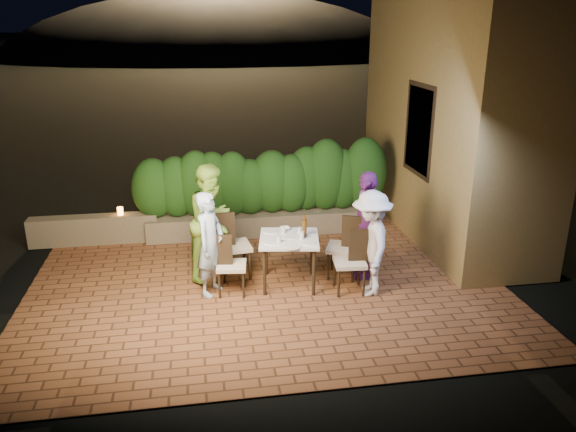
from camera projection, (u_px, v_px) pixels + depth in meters
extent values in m
plane|color=black|center=(268.00, 290.00, 8.30)|extent=(400.00, 400.00, 0.00)
cube|color=brown|center=(264.00, 279.00, 8.79)|extent=(7.00, 6.00, 0.15)
cube|color=olive|center=(454.00, 95.00, 9.89)|extent=(1.60, 5.00, 5.00)
cube|color=black|center=(421.00, 130.00, 9.47)|extent=(0.08, 1.00, 1.40)
cube|color=black|center=(420.00, 130.00, 9.47)|extent=(0.06, 1.15, 1.55)
cube|color=#706247|center=(262.00, 223.00, 10.40)|extent=(4.20, 0.55, 0.40)
cube|color=#706247|center=(94.00, 230.00, 9.92)|extent=(2.20, 0.30, 0.50)
ellipsoid|color=black|center=(219.00, 90.00, 65.81)|extent=(52.00, 40.00, 22.00)
cylinder|color=white|center=(272.00, 242.00, 8.01)|extent=(0.24, 0.24, 0.01)
cylinder|color=white|center=(271.00, 231.00, 8.41)|extent=(0.22, 0.22, 0.01)
cylinder|color=white|center=(308.00, 242.00, 8.00)|extent=(0.23, 0.23, 0.01)
cylinder|color=white|center=(307.00, 232.00, 8.39)|extent=(0.24, 0.24, 0.01)
cylinder|color=white|center=(288.00, 237.00, 8.20)|extent=(0.21, 0.21, 0.01)
cylinder|color=white|center=(293.00, 247.00, 7.85)|extent=(0.24, 0.24, 0.01)
cylinder|color=silver|center=(279.00, 239.00, 7.99)|extent=(0.06, 0.06, 0.10)
cylinder|color=silver|center=(283.00, 230.00, 8.34)|extent=(0.06, 0.06, 0.10)
cylinder|color=silver|center=(302.00, 236.00, 8.11)|extent=(0.07, 0.07, 0.11)
cylinder|color=silver|center=(300.00, 231.00, 8.31)|extent=(0.06, 0.06, 0.10)
imported|color=white|center=(285.00, 229.00, 8.49)|extent=(0.17, 0.17, 0.04)
imported|color=#9FB9CC|center=(210.00, 244.00, 7.93)|extent=(0.59, 0.66, 1.52)
imported|color=#8ABC3A|center=(212.00, 222.00, 8.42)|extent=(1.04, 1.09, 1.78)
imported|color=silver|center=(371.00, 243.00, 7.93)|extent=(0.69, 1.06, 1.54)
imported|color=#72297C|center=(367.00, 225.00, 8.46)|extent=(0.50, 1.01, 1.67)
cylinder|color=orange|center=(120.00, 211.00, 9.89)|extent=(0.10, 0.10, 0.14)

